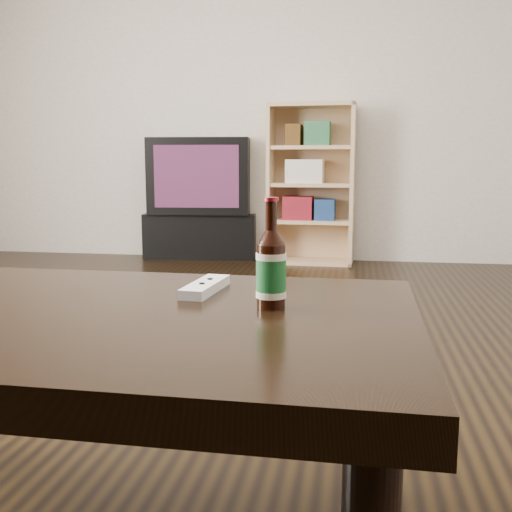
% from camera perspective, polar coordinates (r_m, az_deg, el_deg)
% --- Properties ---
extents(floor, '(5.00, 6.00, 0.01)m').
position_cam_1_polar(floor, '(2.29, -13.64, -11.94)').
color(floor, black).
rests_on(floor, ground).
extents(wall_back, '(5.00, 0.02, 2.70)m').
position_cam_1_polar(wall_back, '(5.08, -0.41, 15.09)').
color(wall_back, beige).
rests_on(wall_back, ground).
extents(tv_stand, '(0.98, 0.55, 0.38)m').
position_cam_1_polar(tv_stand, '(5.19, -5.13, 2.06)').
color(tv_stand, black).
rests_on(tv_stand, floor).
extents(tv, '(0.88, 0.60, 0.63)m').
position_cam_1_polar(tv, '(5.15, -5.21, 7.61)').
color(tv, black).
rests_on(tv, tv_stand).
extents(bookshelf, '(0.69, 0.33, 1.25)m').
position_cam_1_polar(bookshelf, '(4.81, 5.21, 7.09)').
color(bookshelf, tan).
rests_on(bookshelf, floor).
extents(coffee_table, '(1.38, 0.82, 0.51)m').
position_cam_1_polar(coffee_table, '(1.26, -17.52, -7.74)').
color(coffee_table, black).
rests_on(coffee_table, floor).
extents(beer_bottle, '(0.06, 0.06, 0.22)m').
position_cam_1_polar(beer_bottle, '(1.17, 1.45, -1.30)').
color(beer_bottle, black).
rests_on(beer_bottle, coffee_table).
extents(remote, '(0.07, 0.20, 0.02)m').
position_cam_1_polar(remote, '(1.33, -4.85, -2.94)').
color(remote, white).
rests_on(remote, coffee_table).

